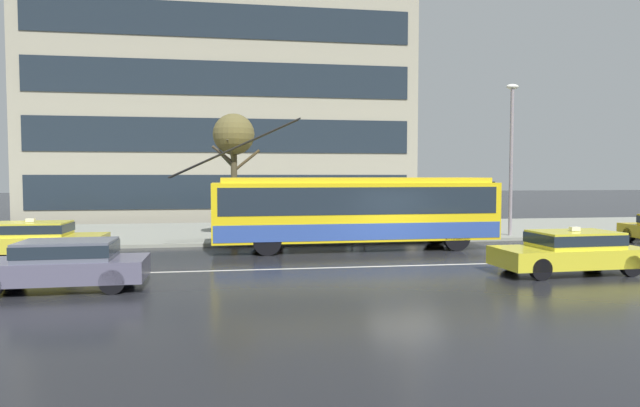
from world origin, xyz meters
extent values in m
plane|color=black|center=(0.00, 0.00, 0.00)|extent=(160.00, 160.00, 0.00)
cube|color=gray|center=(0.00, 9.51, 0.07)|extent=(80.00, 10.00, 0.14)
cube|color=silver|center=(0.00, -1.20, 0.00)|extent=(72.00, 0.14, 0.01)
cube|color=yellow|center=(-1.18, 2.91, 1.53)|extent=(11.16, 2.65, 2.22)
cube|color=yellow|center=(-1.18, 2.91, 2.74)|extent=(10.49, 2.40, 0.20)
cube|color=#1E2833|center=(-1.18, 2.91, 1.97)|extent=(10.71, 2.68, 1.02)
cube|color=#304EA0|center=(-1.18, 2.91, 0.82)|extent=(11.05, 2.68, 0.62)
cube|color=#1E2833|center=(4.32, 3.01, 1.97)|extent=(0.16, 2.17, 1.11)
cube|color=black|center=(4.17, 3.01, 2.54)|extent=(0.19, 1.87, 0.28)
cylinder|color=black|center=(-5.85, 3.18, 3.97)|extent=(4.91, 0.15, 2.31)
cylinder|color=black|center=(-5.84, 2.48, 3.97)|extent=(4.91, 0.15, 2.31)
cylinder|color=black|center=(2.58, 4.06, 0.52)|extent=(1.05, 0.32, 1.04)
cylinder|color=black|center=(2.61, 1.90, 0.52)|extent=(1.05, 0.32, 1.04)
cylinder|color=black|center=(-4.76, 3.93, 0.52)|extent=(1.05, 0.32, 1.04)
cylinder|color=black|center=(-4.72, 1.77, 0.52)|extent=(1.05, 0.32, 1.04)
cylinder|color=black|center=(11.31, 3.45, 0.31)|extent=(0.24, 0.63, 0.62)
cube|color=yellow|center=(-12.90, 2.60, 0.51)|extent=(4.67, 1.81, 0.55)
cube|color=yellow|center=(-13.08, 2.60, 1.02)|extent=(2.52, 1.56, 0.48)
cube|color=#1E2833|center=(-13.08, 2.60, 1.05)|extent=(2.57, 1.57, 0.31)
cube|color=silver|center=(-13.08, 2.60, 1.33)|extent=(0.28, 0.16, 0.12)
cylinder|color=black|center=(-11.36, 3.40, 0.31)|extent=(0.62, 0.20, 0.62)
cylinder|color=black|center=(-11.36, 1.79, 0.31)|extent=(0.62, 0.20, 0.62)
cylinder|color=black|center=(-14.44, 3.40, 0.31)|extent=(0.62, 0.20, 0.62)
cube|color=yellow|center=(3.97, -3.24, 0.51)|extent=(4.47, 1.98, 0.55)
cube|color=yellow|center=(4.15, -3.23, 1.02)|extent=(2.44, 1.64, 0.48)
cube|color=#1E2833|center=(4.15, -3.23, 1.05)|extent=(2.49, 1.66, 0.31)
cube|color=silver|center=(4.15, -3.23, 1.33)|extent=(0.29, 0.17, 0.12)
cylinder|color=black|center=(2.55, -4.10, 0.31)|extent=(0.63, 0.23, 0.62)
cylinder|color=black|center=(2.49, -2.51, 0.31)|extent=(0.63, 0.23, 0.62)
cylinder|color=black|center=(5.46, -3.97, 0.31)|extent=(0.63, 0.23, 0.62)
cylinder|color=black|center=(5.39, -2.38, 0.31)|extent=(0.63, 0.23, 0.62)
cube|color=slate|center=(-10.27, -3.38, 0.51)|extent=(4.25, 1.87, 0.55)
cube|color=slate|center=(-10.10, -3.38, 1.02)|extent=(2.31, 1.57, 0.48)
cube|color=#1E2833|center=(-10.10, -3.38, 1.05)|extent=(2.36, 1.59, 0.31)
cylinder|color=black|center=(-11.68, -2.65, 0.31)|extent=(0.63, 0.22, 0.62)
cylinder|color=black|center=(-8.86, -4.12, 0.31)|extent=(0.63, 0.22, 0.62)
cylinder|color=black|center=(-8.91, -2.57, 0.31)|extent=(0.63, 0.22, 0.62)
cylinder|color=gray|center=(-0.28, 5.11, 1.30)|extent=(0.08, 0.08, 2.31)
cylinder|color=gray|center=(-4.13, 5.11, 1.30)|extent=(0.08, 0.08, 2.31)
cylinder|color=gray|center=(-0.28, 6.43, 1.30)|extent=(0.08, 0.08, 2.31)
cylinder|color=gray|center=(-4.13, 6.43, 1.30)|extent=(0.08, 0.08, 2.31)
cube|color=#99ADB2|center=(-2.20, 6.43, 1.34)|extent=(3.66, 0.04, 1.85)
cube|color=#B2B2B7|center=(-2.20, 5.77, 2.49)|extent=(4.15, 1.63, 0.08)
cube|color=brown|center=(-2.20, 6.10, 0.59)|extent=(2.69, 0.36, 0.08)
cylinder|color=black|center=(3.66, 5.05, 0.58)|extent=(0.14, 0.14, 0.87)
cylinder|color=black|center=(3.51, 5.00, 0.58)|extent=(0.14, 0.14, 0.87)
cylinder|color=#4D4D5A|center=(3.58, 5.02, 1.31)|extent=(0.46, 0.46, 0.60)
sphere|color=tan|center=(3.58, 5.02, 1.73)|extent=(0.23, 0.23, 0.23)
cone|color=#CA2F63|center=(3.47, 4.98, 2.02)|extent=(1.10, 1.10, 0.25)
cylinder|color=#333333|center=(3.47, 4.98, 1.51)|extent=(0.02, 0.02, 0.77)
cylinder|color=black|center=(-3.96, 5.83, 0.58)|extent=(0.14, 0.14, 0.88)
cylinder|color=black|center=(-3.87, 5.70, 0.58)|extent=(0.14, 0.14, 0.88)
cylinder|color=#896F5F|center=(-3.91, 5.76, 1.32)|extent=(0.50, 0.50, 0.59)
sphere|color=tan|center=(-3.91, 5.76, 1.72)|extent=(0.23, 0.23, 0.23)
cone|color=#368653|center=(-3.98, 5.87, 2.02)|extent=(1.31, 1.31, 0.30)
cylinder|color=#333333|center=(-3.98, 5.87, 1.49)|extent=(0.02, 0.02, 0.76)
cylinder|color=gray|center=(6.76, 5.48, 3.51)|extent=(0.16, 0.16, 6.74)
ellipsoid|color=silver|center=(6.76, 5.48, 7.00)|extent=(0.60, 0.32, 0.24)
cylinder|color=#4D432D|center=(-5.92, 6.19, 2.13)|extent=(0.28, 0.28, 3.99)
cylinder|color=#494A2A|center=(-6.05, 6.61, 4.16)|extent=(0.40, 0.96, 1.01)
cylinder|color=#4A3D26|center=(-5.36, 6.19, 3.58)|extent=(1.19, 0.13, 1.00)
cylinder|color=#483F34|center=(-6.37, 6.02, 3.82)|extent=(1.02, 0.48, 0.83)
cylinder|color=brown|center=(-6.05, 5.79, 3.95)|extent=(0.40, 0.94, 1.12)
cylinder|color=#474930|center=(-6.26, 6.67, 3.63)|extent=(0.82, 1.08, 0.84)
sphere|color=brown|center=(-5.92, 6.19, 4.73)|extent=(1.82, 1.82, 1.82)
cube|color=#A19B85|center=(-6.53, 21.78, 8.70)|extent=(24.85, 11.40, 17.41)
cube|color=#1E2833|center=(-6.53, 16.05, 1.91)|extent=(23.36, 0.06, 2.09)
cube|color=#1E2833|center=(-6.53, 16.05, 5.40)|extent=(23.36, 0.06, 2.09)
cube|color=#1E2833|center=(-6.53, 16.05, 8.88)|extent=(23.36, 0.06, 2.09)
cube|color=#1E2833|center=(-6.53, 16.05, 12.36)|extent=(23.36, 0.06, 2.09)
camera|label=1|loc=(-5.81, -17.94, 2.92)|focal=30.38mm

